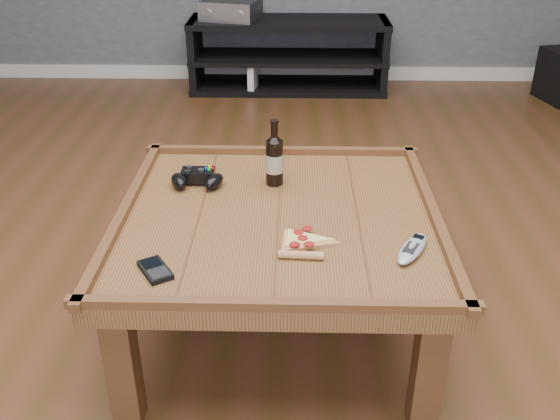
{
  "coord_description": "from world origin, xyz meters",
  "views": [
    {
      "loc": [
        0.05,
        -1.72,
        1.39
      ],
      "look_at": [
        0.01,
        -0.1,
        0.52
      ],
      "focal_mm": 40.0,
      "sensor_mm": 36.0,
      "label": 1
    }
  ],
  "objects_px": {
    "game_controller": "(197,178)",
    "smartphone": "(155,270)",
    "beer_bottle": "(274,159)",
    "av_receiver": "(231,9)",
    "media_console": "(288,55)",
    "coffee_table": "(279,230)",
    "remote_control": "(412,248)",
    "pizza_slice": "(302,243)",
    "game_console": "(253,80)"
  },
  "relations": [
    {
      "from": "game_controller",
      "to": "smartphone",
      "type": "relative_size",
      "value": 1.53
    },
    {
      "from": "beer_bottle",
      "to": "av_receiver",
      "type": "relative_size",
      "value": 0.53
    },
    {
      "from": "media_console",
      "to": "coffee_table",
      "type": "bearing_deg",
      "value": -90.0
    },
    {
      "from": "game_controller",
      "to": "smartphone",
      "type": "height_order",
      "value": "game_controller"
    },
    {
      "from": "beer_bottle",
      "to": "remote_control",
      "type": "xyz_separation_m",
      "value": [
        0.4,
        -0.44,
        -0.08
      ]
    },
    {
      "from": "coffee_table",
      "to": "game_controller",
      "type": "bearing_deg",
      "value": 144.66
    },
    {
      "from": "media_console",
      "to": "beer_bottle",
      "type": "xyz_separation_m",
      "value": [
        -0.02,
        -2.53,
        0.3
      ]
    },
    {
      "from": "coffee_table",
      "to": "pizza_slice",
      "type": "height_order",
      "value": "coffee_table"
    },
    {
      "from": "game_controller",
      "to": "coffee_table",
      "type": "bearing_deg",
      "value": -35.33
    },
    {
      "from": "game_controller",
      "to": "game_console",
      "type": "bearing_deg",
      "value": 89.25
    },
    {
      "from": "coffee_table",
      "to": "remote_control",
      "type": "xyz_separation_m",
      "value": [
        0.38,
        -0.22,
        0.07
      ]
    },
    {
      "from": "av_receiver",
      "to": "coffee_table",
      "type": "bearing_deg",
      "value": -67.51
    },
    {
      "from": "beer_bottle",
      "to": "pizza_slice",
      "type": "xyz_separation_m",
      "value": [
        0.09,
        -0.4,
        -0.09
      ]
    },
    {
      "from": "remote_control",
      "to": "beer_bottle",
      "type": "bearing_deg",
      "value": 160.7
    },
    {
      "from": "remote_control",
      "to": "av_receiver",
      "type": "relative_size",
      "value": 0.44
    },
    {
      "from": "media_console",
      "to": "pizza_slice",
      "type": "distance_m",
      "value": 2.94
    },
    {
      "from": "pizza_slice",
      "to": "smartphone",
      "type": "distance_m",
      "value": 0.42
    },
    {
      "from": "smartphone",
      "to": "remote_control",
      "type": "bearing_deg",
      "value": -23.0
    },
    {
      "from": "smartphone",
      "to": "remote_control",
      "type": "distance_m",
      "value": 0.72
    },
    {
      "from": "coffee_table",
      "to": "remote_control",
      "type": "distance_m",
      "value": 0.45
    },
    {
      "from": "game_controller",
      "to": "pizza_slice",
      "type": "distance_m",
      "value": 0.53
    },
    {
      "from": "av_receiver",
      "to": "beer_bottle",
      "type": "bearing_deg",
      "value": -67.22
    },
    {
      "from": "coffee_table",
      "to": "media_console",
      "type": "height_order",
      "value": "media_console"
    },
    {
      "from": "media_console",
      "to": "remote_control",
      "type": "bearing_deg",
      "value": -82.63
    },
    {
      "from": "game_console",
      "to": "av_receiver",
      "type": "bearing_deg",
      "value": 150.84
    },
    {
      "from": "game_console",
      "to": "remote_control",
      "type": "bearing_deg",
      "value": -68.61
    },
    {
      "from": "pizza_slice",
      "to": "smartphone",
      "type": "height_order",
      "value": "pizza_slice"
    },
    {
      "from": "media_console",
      "to": "game_console",
      "type": "xyz_separation_m",
      "value": [
        -0.25,
        -0.12,
        -0.15
      ]
    },
    {
      "from": "game_console",
      "to": "game_controller",
      "type": "bearing_deg",
      "value": -81.98
    },
    {
      "from": "pizza_slice",
      "to": "remote_control",
      "type": "xyz_separation_m",
      "value": [
        0.31,
        -0.03,
        0.01
      ]
    },
    {
      "from": "remote_control",
      "to": "av_receiver",
      "type": "distance_m",
      "value": 3.07
    },
    {
      "from": "beer_bottle",
      "to": "game_console",
      "type": "relative_size",
      "value": 1.04
    },
    {
      "from": "smartphone",
      "to": "game_console",
      "type": "distance_m",
      "value": 2.98
    },
    {
      "from": "coffee_table",
      "to": "remote_control",
      "type": "height_order",
      "value": "remote_control"
    },
    {
      "from": "game_controller",
      "to": "game_console",
      "type": "height_order",
      "value": "game_controller"
    },
    {
      "from": "beer_bottle",
      "to": "game_console",
      "type": "xyz_separation_m",
      "value": [
        -0.23,
        2.41,
        -0.44
      ]
    },
    {
      "from": "pizza_slice",
      "to": "beer_bottle",
      "type": "bearing_deg",
      "value": 106.36
    },
    {
      "from": "beer_bottle",
      "to": "game_controller",
      "type": "distance_m",
      "value": 0.27
    },
    {
      "from": "coffee_table",
      "to": "game_console",
      "type": "relative_size",
      "value": 4.66
    },
    {
      "from": "coffee_table",
      "to": "smartphone",
      "type": "relative_size",
      "value": 7.74
    },
    {
      "from": "media_console",
      "to": "remote_control",
      "type": "xyz_separation_m",
      "value": [
        0.38,
        -2.97,
        0.22
      ]
    },
    {
      "from": "beer_bottle",
      "to": "remote_control",
      "type": "distance_m",
      "value": 0.6
    },
    {
      "from": "coffee_table",
      "to": "beer_bottle",
      "type": "distance_m",
      "value": 0.27
    },
    {
      "from": "beer_bottle",
      "to": "remote_control",
      "type": "bearing_deg",
      "value": -47.34
    },
    {
      "from": "av_receiver",
      "to": "game_console",
      "type": "xyz_separation_m",
      "value": [
        0.15,
        -0.12,
        -0.46
      ]
    },
    {
      "from": "av_receiver",
      "to": "game_console",
      "type": "height_order",
      "value": "av_receiver"
    },
    {
      "from": "coffee_table",
      "to": "media_console",
      "type": "xyz_separation_m",
      "value": [
        0.0,
        2.75,
        -0.15
      ]
    },
    {
      "from": "remote_control",
      "to": "av_receiver",
      "type": "height_order",
      "value": "av_receiver"
    },
    {
      "from": "beer_bottle",
      "to": "coffee_table",
      "type": "bearing_deg",
      "value": -84.99
    },
    {
      "from": "remote_control",
      "to": "smartphone",
      "type": "bearing_deg",
      "value": -142.68
    }
  ]
}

